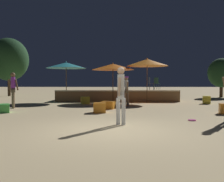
{
  "coord_description": "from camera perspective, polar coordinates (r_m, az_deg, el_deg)",
  "views": [
    {
      "loc": [
        0.18,
        -7.11,
        1.39
      ],
      "look_at": [
        0.0,
        4.26,
        0.97
      ],
      "focal_mm": 40.0,
      "sensor_mm": 36.0,
      "label": 1
    }
  ],
  "objects": [
    {
      "name": "background_tree_0",
      "position": [
        24.35,
        23.74,
        3.8
      ],
      "size": [
        2.36,
        2.36,
        3.49
      ],
      "color": "#3D2B1C",
      "rests_on": "ground"
    },
    {
      "name": "wooden_deck",
      "position": [
        18.32,
        1.18,
        -1.08
      ],
      "size": [
        8.59,
        2.53,
        0.81
      ],
      "color": "olive",
      "rests_on": "ground"
    },
    {
      "name": "person_2",
      "position": [
        14.16,
        3.33,
        0.38
      ],
      "size": [
        0.29,
        0.54,
        1.7
      ],
      "rotation": [
        0.0,
        0.0,
        3.4
      ],
      "color": "#997051",
      "rests_on": "ground"
    },
    {
      "name": "cube_seat_4",
      "position": [
        16.83,
        20.8,
        -1.91
      ],
      "size": [
        0.58,
        0.58,
        0.49
      ],
      "rotation": [
        0.0,
        0.0,
        -0.3
      ],
      "color": "yellow",
      "rests_on": "ground"
    },
    {
      "name": "person_1",
      "position": [
        8.01,
        2.04,
        -0.37
      ],
      "size": [
        0.3,
        0.5,
        1.86
      ],
      "rotation": [
        0.0,
        0.0,
        2.84
      ],
      "color": "white",
      "rests_on": "ground"
    },
    {
      "name": "bistro_chair_1",
      "position": [
        18.08,
        8.78,
        1.98
      ],
      "size": [
        0.43,
        0.42,
        0.9
      ],
      "rotation": [
        0.0,
        0.0,
        1.29
      ],
      "color": "#2D3338",
      "rests_on": "wooden_deck"
    },
    {
      "name": "background_tree_1",
      "position": [
        26.32,
        -22.53,
        6.66
      ],
      "size": [
        3.74,
        3.74,
        5.61
      ],
      "color": "#3D2B1C",
      "rests_on": "ground"
    },
    {
      "name": "patio_umbrella_2",
      "position": [
        17.06,
        0.22,
        5.55
      ],
      "size": [
        2.89,
        2.89,
        2.7
      ],
      "color": "brown",
      "rests_on": "ground"
    },
    {
      "name": "person_3",
      "position": [
        13.98,
        -21.68,
        0.58
      ],
      "size": [
        0.52,
        0.31,
        1.87
      ],
      "rotation": [
        0.0,
        0.0,
        4.95
      ],
      "color": "brown",
      "rests_on": "ground"
    },
    {
      "name": "patio_umbrella_0",
      "position": [
        16.96,
        8.04,
        6.45
      ],
      "size": [
        2.79,
        2.79,
        2.99
      ],
      "color": "brown",
      "rests_on": "ground"
    },
    {
      "name": "cube_seat_5",
      "position": [
        12.27,
        -23.86,
        -3.65
      ],
      "size": [
        0.82,
        0.82,
        0.38
      ],
      "rotation": [
        0.0,
        0.0,
        0.39
      ],
      "color": "#4CC651",
      "rests_on": "ground"
    },
    {
      "name": "cube_seat_3",
      "position": [
        12.86,
        -0.87,
        -3.22
      ],
      "size": [
        0.77,
        0.77,
        0.38
      ],
      "rotation": [
        0.0,
        0.0,
        -0.23
      ],
      "color": "orange",
      "rests_on": "ground"
    },
    {
      "name": "ground_plane",
      "position": [
        7.24,
        -0.55,
        -8.92
      ],
      "size": [
        120.0,
        120.0,
        0.0
      ],
      "primitive_type": "plane",
      "color": "#D1B784"
    },
    {
      "name": "frisbee_disc",
      "position": [
        9.41,
        17.86,
        -6.35
      ],
      "size": [
        0.28,
        0.28,
        0.03
      ],
      "color": "#E54C99",
      "rests_on": "ground"
    },
    {
      "name": "patio_umbrella_1",
      "position": [
        17.64,
        -10.44,
        5.78
      ],
      "size": [
        2.78,
        2.78,
        2.81
      ],
      "color": "brown",
      "rests_on": "ground"
    },
    {
      "name": "bistro_chair_0",
      "position": [
        18.98,
        10.18,
        1.98
      ],
      "size": [
        0.48,
        0.48,
        0.9
      ],
      "rotation": [
        0.0,
        0.0,
        2.49
      ],
      "color": "#1E4C47",
      "rests_on": "wooden_deck"
    },
    {
      "name": "cube_seat_1",
      "position": [
        15.64,
        -6.15,
        -2.14
      ],
      "size": [
        0.62,
        0.62,
        0.46
      ],
      "rotation": [
        0.0,
        0.0,
        0.32
      ],
      "color": "yellow",
      "rests_on": "ground"
    },
    {
      "name": "cube_seat_0",
      "position": [
        11.26,
        -2.86,
        -3.83
      ],
      "size": [
        0.58,
        0.58,
        0.44
      ],
      "rotation": [
        0.0,
        0.0,
        0.07
      ],
      "color": "orange",
      "rests_on": "ground"
    }
  ]
}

